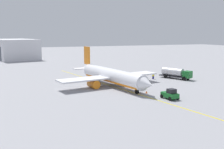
% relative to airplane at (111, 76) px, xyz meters
% --- Properties ---
extents(ground_plane, '(400.00, 400.00, 0.00)m').
position_rel_airplane_xyz_m(ground_plane, '(0.52, 0.09, -2.56)').
color(ground_plane, '#939399').
extents(airplane, '(32.44, 28.07, 9.47)m').
position_rel_airplane_xyz_m(airplane, '(0.00, 0.00, 0.00)').
color(airplane, white).
rests_on(airplane, ground).
extents(fuel_tanker, '(9.95, 6.30, 3.15)m').
position_rel_airplane_xyz_m(fuel_tanker, '(-2.87, 21.81, -0.84)').
color(fuel_tanker, '#2D2D33').
rests_on(fuel_tanker, ground).
extents(pushback_tug, '(3.78, 2.62, 2.20)m').
position_rel_airplane_xyz_m(pushback_tug, '(17.48, 6.07, -1.55)').
color(pushback_tug, '#196B28').
rests_on(pushback_tug, ground).
extents(refueling_worker, '(0.54, 0.62, 1.71)m').
position_rel_airplane_xyz_m(refueling_worker, '(-4.75, 15.27, -1.74)').
color(refueling_worker, navy).
rests_on(refueling_worker, ground).
extents(safety_cone_nose, '(0.52, 0.52, 0.58)m').
position_rel_airplane_xyz_m(safety_cone_nose, '(11.02, 4.22, -2.27)').
color(safety_cone_nose, '#F2590F').
rests_on(safety_cone_nose, ground).
extents(distant_hangar, '(33.91, 24.71, 10.25)m').
position_rel_airplane_xyz_m(distant_hangar, '(-86.68, -19.99, 2.56)').
color(distant_hangar, silver).
rests_on(distant_hangar, ground).
extents(taxi_line_marking, '(66.63, 12.44, 0.01)m').
position_rel_airplane_xyz_m(taxi_line_marking, '(0.52, 0.09, -2.55)').
color(taxi_line_marking, yellow).
rests_on(taxi_line_marking, ground).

